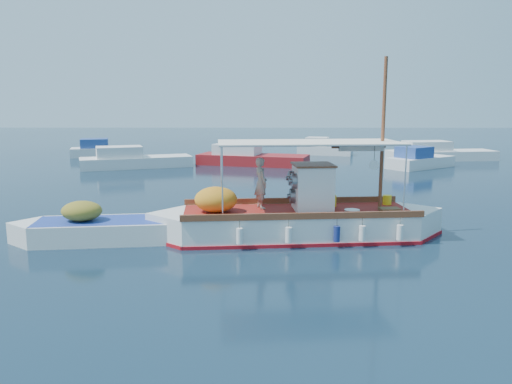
{
  "coord_description": "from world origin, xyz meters",
  "views": [
    {
      "loc": [
        -1.17,
        -18.02,
        4.69
      ],
      "look_at": [
        -1.3,
        0.0,
        1.48
      ],
      "focal_mm": 35.0,
      "sensor_mm": 36.0,
      "label": 1
    }
  ],
  "objects": [
    {
      "name": "bg_boat_e",
      "position": [
        13.79,
        23.71,
        0.49
      ],
      "size": [
        9.13,
        3.76,
        1.8
      ],
      "rotation": [
        0.0,
        0.0,
        0.13
      ],
      "color": "silver",
      "rests_on": "ground"
    },
    {
      "name": "bg_boat_n",
      "position": [
        -1.95,
        20.35,
        0.49
      ],
      "size": [
        8.85,
        4.94,
        1.8
      ],
      "rotation": [
        0.0,
        0.0,
        -0.27
      ],
      "color": "maroon",
      "rests_on": "ground"
    },
    {
      "name": "ground",
      "position": [
        0.0,
        0.0,
        0.0
      ],
      "size": [
        160.0,
        160.0,
        0.0
      ],
      "primitive_type": "plane",
      "color": "black",
      "rests_on": "ground"
    },
    {
      "name": "dinghy",
      "position": [
        -6.48,
        -1.35,
        0.34
      ],
      "size": [
        6.61,
        2.45,
        1.62
      ],
      "rotation": [
        0.0,
        0.0,
        0.12
      ],
      "color": "white",
      "rests_on": "ground"
    },
    {
      "name": "bg_boat_far_w",
      "position": [
        -15.18,
        26.33,
        0.49
      ],
      "size": [
        6.19,
        3.78,
        1.8
      ],
      "rotation": [
        0.0,
        0.0,
        0.27
      ],
      "color": "silver",
      "rests_on": "ground"
    },
    {
      "name": "bg_boat_far_n",
      "position": [
        4.74,
        28.12,
        0.49
      ],
      "size": [
        5.26,
        3.32,
        1.8
      ],
      "rotation": [
        0.0,
        0.0,
        -0.29
      ],
      "color": "silver",
      "rests_on": "ground"
    },
    {
      "name": "bg_boat_ne",
      "position": [
        10.57,
        18.56,
        0.49
      ],
      "size": [
        5.67,
        4.96,
        1.8
      ],
      "rotation": [
        0.0,
        0.0,
        0.63
      ],
      "color": "silver",
      "rests_on": "ground"
    },
    {
      "name": "bg_boat_nw",
      "position": [
        -10.52,
        18.48,
        0.49
      ],
      "size": [
        8.32,
        4.99,
        1.8
      ],
      "rotation": [
        0.0,
        0.0,
        0.35
      ],
      "color": "silver",
      "rests_on": "ground"
    },
    {
      "name": "fishing_caique",
      "position": [
        0.1,
        -0.8,
        0.57
      ],
      "size": [
        10.58,
        3.54,
        6.48
      ],
      "rotation": [
        0.0,
        0.0,
        0.09
      ],
      "color": "white",
      "rests_on": "ground"
    }
  ]
}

